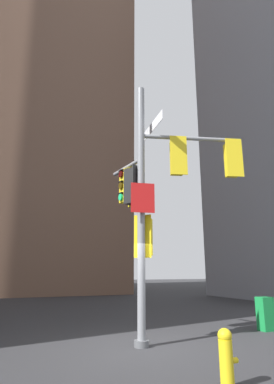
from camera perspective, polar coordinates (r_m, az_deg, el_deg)
ground at (r=8.60m, az=0.83°, el=-26.10°), size 120.00×120.00×0.00m
building_mid_block at (r=41.93m, az=-17.45°, el=24.42°), size 17.13×17.13×54.90m
signal_pole_assembly at (r=8.92m, az=3.57°, el=0.30°), size 3.26×2.64×7.06m
fire_hydrant at (r=5.91m, az=15.71°, el=-26.55°), size 0.33×0.23×0.89m
newspaper_box at (r=11.40m, az=22.06°, el=-19.59°), size 0.45×0.36×1.00m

